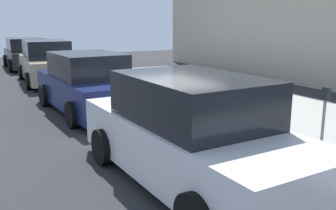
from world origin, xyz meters
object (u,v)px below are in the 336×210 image
Objects in this scene: parked_car_navy_1 at (88,85)px; suitcase_maroon_3 at (223,114)px; suitcase_olive_5 at (199,102)px; suitcase_silver_8 at (170,91)px; parking_meter at (324,113)px; suitcase_silver_1 at (251,123)px; parked_car_white_0 at (191,134)px; parked_car_charcoal_3 at (27,54)px; suitcase_navy_2 at (235,113)px; bollard_post at (135,82)px; suitcase_black_7 at (179,94)px; suitcase_navy_9 at (161,91)px; suitcase_black_0 at (272,126)px; suitcase_red_6 at (188,100)px; fire_hydrant at (148,83)px; parked_car_beige_2 at (47,63)px; suitcase_teal_4 at (207,106)px.

suitcase_maroon_3 is at bearing -146.95° from parked_car_navy_1.
suitcase_olive_5 is (1.00, -0.02, 0.11)m from suitcase_maroon_3.
parking_meter is (-5.07, -0.20, 0.45)m from suitcase_silver_8.
suitcase_silver_1 is 2.38m from parked_car_white_0.
parked_car_white_0 is (0.51, 2.36, -0.17)m from parking_meter.
parking_meter is at bearing -172.07° from parked_car_charcoal_3.
suitcase_navy_2 reaches higher than bollard_post.
suitcase_navy_9 reaches higher than suitcase_black_7.
suitcase_black_7 is (2.99, -0.03, 0.10)m from suitcase_silver_1.
suitcase_olive_5 is 2.02m from suitcase_navy_9.
suitcase_maroon_3 is 14.54m from parked_car_charcoal_3.
bollard_post is (3.61, 0.21, -0.01)m from suitcase_olive_5.
suitcase_black_0 is at bearing 11.24° from parking_meter.
parked_car_charcoal_3 is at bearing 9.43° from suitcase_red_6.
parked_car_white_0 reaches higher than suitcase_silver_8.
suitcase_olive_5 is 3.17m from parked_car_navy_1.
fire_hydrant is (1.89, 0.03, 0.03)m from suitcase_black_7.
suitcase_olive_5 is 3.60m from parking_meter.
parked_car_charcoal_3 is (16.94, 2.36, -0.22)m from parking_meter.
suitcase_navy_9 is (4.04, -0.02, 0.02)m from suitcase_silver_1.
suitcase_olive_5 is at bearing -178.25° from suitcase_black_7.
suitcase_red_6 is at bearing -130.27° from parked_car_navy_1.
suitcase_red_6 is at bearing 3.07° from parking_meter.
fire_hydrant is at bearing -75.07° from parked_car_navy_1.
suitcase_black_0 is 1.57m from suitcase_maroon_3.
parked_car_beige_2 is (5.97, 2.14, 0.35)m from suitcase_navy_9.
suitcase_silver_1 reaches higher than suitcase_red_6.
suitcase_silver_1 is 0.19× the size of parked_car_charcoal_3.
parked_car_navy_1 reaches higher than fire_hydrant.
suitcase_navy_2 is at bearing 6.06° from parking_meter.
suitcase_silver_1 is 0.67× the size of parking_meter.
suitcase_maroon_3 is 0.51m from suitcase_teal_4.
suitcase_olive_5 is 8.28m from parked_car_beige_2.
suitcase_black_0 reaches higher than suitcase_red_6.
suitcase_maroon_3 is at bearing -169.62° from suitcase_teal_4.
fire_hydrant is (3.37, -0.05, 0.05)m from suitcase_teal_4.
fire_hydrant is at bearing 1.86° from suitcase_navy_9.
parked_car_navy_1 is (4.32, 2.11, 0.33)m from suitcase_silver_1.
suitcase_teal_4 is 3.49m from parked_car_navy_1.
parked_car_white_0 reaches higher than suitcase_red_6.
suitcase_black_0 is 1.23× the size of fire_hydrant.
suitcase_teal_4 is at bearing -171.57° from parked_car_charcoal_3.
suitcase_silver_1 is 1.01m from suitcase_maroon_3.
suitcase_silver_1 is 0.81× the size of suitcase_silver_8.
parked_car_navy_1 is (1.32, 2.14, 0.23)m from suitcase_black_7.
bollard_post is 0.55× the size of parking_meter.
suitcase_silver_1 is at bearing -178.44° from bollard_post.
parked_car_charcoal_3 reaches higher than parking_meter.
parking_meter is at bearing -174.40° from suitcase_teal_4.
suitcase_black_7 is (1.49, -0.08, 0.02)m from suitcase_teal_4.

